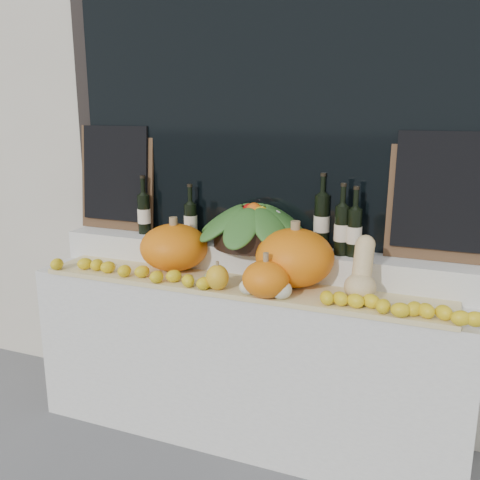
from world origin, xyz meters
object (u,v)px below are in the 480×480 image
at_px(pumpkin_right, 295,257).
at_px(butternut_squash, 362,274).
at_px(pumpkin_left, 174,247).
at_px(produce_bowl, 254,224).
at_px(wine_bottle_tall, 322,221).

xyz_separation_m(pumpkin_right, butternut_squash, (0.34, -0.08, -0.02)).
xyz_separation_m(pumpkin_left, butternut_squash, (1.02, -0.09, -0.00)).
relative_size(butternut_squash, produce_bowl, 0.44).
relative_size(pumpkin_right, produce_bowl, 0.59).
bearing_deg(produce_bowl, wine_bottle_tall, 14.54).
bearing_deg(wine_bottle_tall, pumpkin_right, -104.41).
distance_m(pumpkin_right, butternut_squash, 0.35).
height_order(pumpkin_left, pumpkin_right, pumpkin_right).
bearing_deg(pumpkin_right, produce_bowl, 148.36).
bearing_deg(butternut_squash, pumpkin_left, 175.16).
bearing_deg(produce_bowl, butternut_squash, -21.82).
distance_m(pumpkin_right, produce_bowl, 0.34).
bearing_deg(butternut_squash, produce_bowl, 158.18).
height_order(pumpkin_left, produce_bowl, produce_bowl).
bearing_deg(wine_bottle_tall, pumpkin_left, -161.37).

